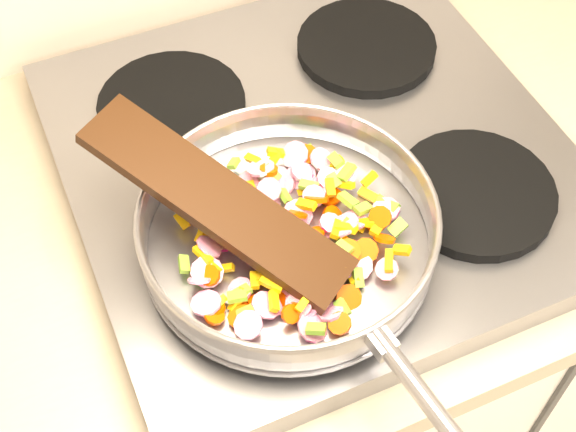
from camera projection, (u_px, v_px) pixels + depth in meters
name	position (u px, v px, depth m)	size (l,w,h in m)	color
cooktop	(316.00, 162.00, 1.01)	(0.60, 0.60, 0.04)	#939399
grate_fl	(254.00, 274.00, 0.87)	(0.19, 0.19, 0.02)	black
grate_fr	(475.00, 193.00, 0.94)	(0.19, 0.19, 0.02)	black
grate_bl	(172.00, 105.00, 1.03)	(0.19, 0.19, 0.02)	black
grate_br	(366.00, 46.00, 1.09)	(0.19, 0.19, 0.02)	black
saute_pan	(289.00, 229.00, 0.86)	(0.37, 0.53, 0.06)	#9E9EA5
vegetable_heap	(289.00, 237.00, 0.87)	(0.27, 0.27, 0.05)	#FFB70C
wooden_spatula	(217.00, 201.00, 0.84)	(0.32, 0.07, 0.01)	black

